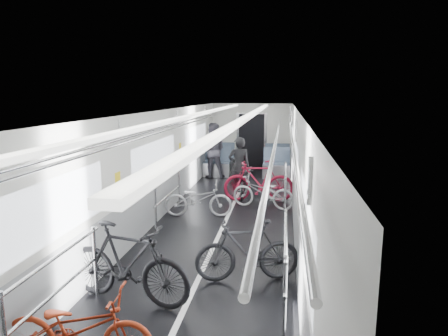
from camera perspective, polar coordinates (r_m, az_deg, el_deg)
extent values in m
cube|color=black|center=(8.64, 0.00, -8.04)|extent=(3.00, 14.00, 0.01)
cube|color=white|center=(8.19, 0.00, 8.06)|extent=(3.00, 14.00, 0.02)
cube|color=silver|center=(8.68, -9.84, 0.07)|extent=(0.02, 14.00, 2.40)
cube|color=silver|center=(8.25, 10.36, -0.50)|extent=(0.02, 14.00, 2.40)
cube|color=silver|center=(15.22, 3.96, 4.68)|extent=(3.00, 0.02, 2.40)
cube|color=white|center=(8.64, 0.00, -8.02)|extent=(0.08, 13.80, 0.01)
cube|color=gray|center=(8.84, -9.50, -4.72)|extent=(0.01, 13.90, 0.90)
cube|color=gray|center=(8.42, 9.99, -5.51)|extent=(0.01, 13.90, 0.90)
cube|color=white|center=(8.64, -9.69, 1.37)|extent=(0.01, 10.80, 0.75)
cube|color=white|center=(8.21, 10.20, 0.88)|extent=(0.01, 10.80, 0.75)
cube|color=white|center=(8.30, -3.79, 7.66)|extent=(0.14, 13.40, 0.05)
cube|color=white|center=(8.13, 3.87, 7.60)|extent=(0.14, 13.40, 0.05)
cube|color=black|center=(15.18, 3.93, 3.90)|extent=(0.95, 0.10, 2.00)
imported|color=#AC3015|center=(4.62, -20.09, -20.72)|extent=(1.60, 0.66, 0.82)
imported|color=black|center=(5.57, -13.63, -13.08)|extent=(1.90, 0.88, 1.10)
imported|color=#A5A5A9|center=(9.10, -3.72, -4.45)|extent=(1.59, 0.73, 0.81)
imported|color=black|center=(6.04, 3.37, -11.70)|extent=(1.63, 0.81, 0.94)
imported|color=#ACADB1|center=(9.75, 5.58, -3.44)|extent=(1.62, 0.89, 0.81)
imported|color=maroon|center=(10.33, 4.99, -1.85)|extent=(1.85, 0.69, 1.09)
imported|color=black|center=(10.80, 2.82, -2.02)|extent=(0.61, 1.57, 0.81)
imported|color=black|center=(10.83, 2.15, 0.21)|extent=(0.67, 0.51, 1.62)
imported|color=#2C2A31|center=(13.20, -1.66, 2.53)|extent=(0.95, 0.77, 1.82)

